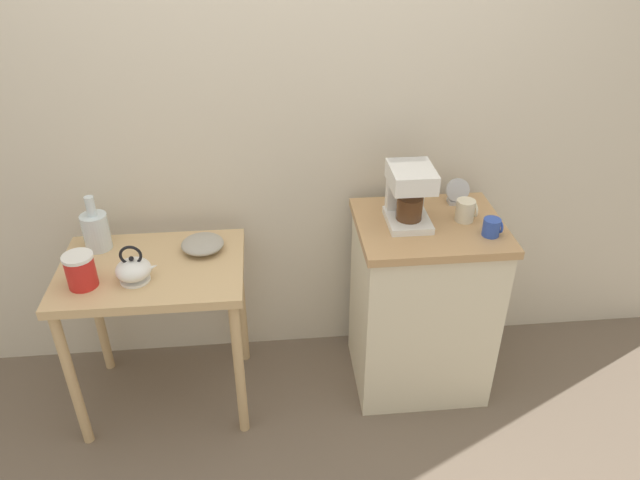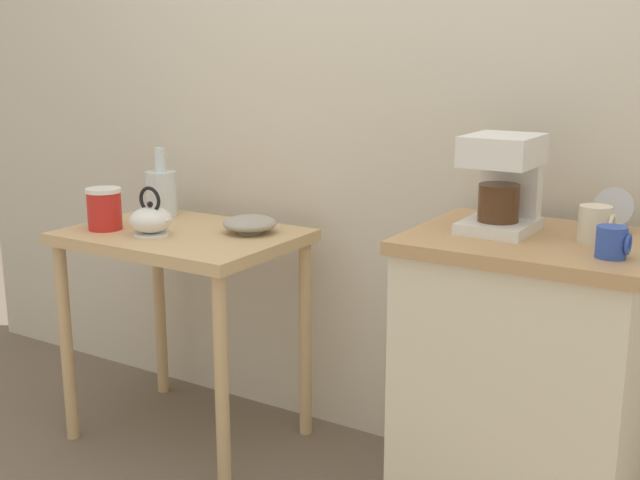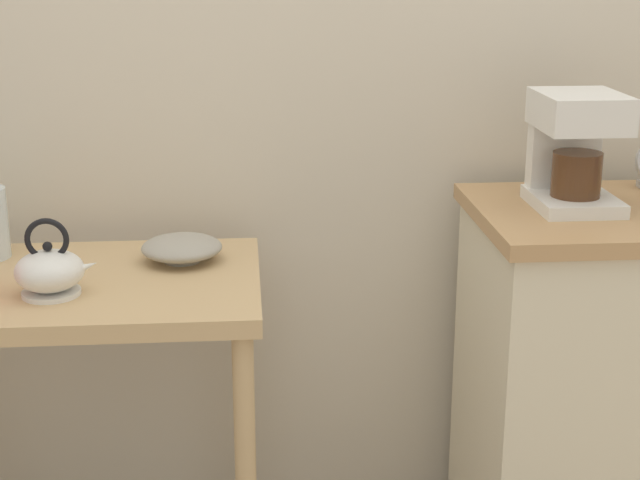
{
  "view_description": "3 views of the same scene",
  "coord_description": "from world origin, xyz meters",
  "px_view_note": "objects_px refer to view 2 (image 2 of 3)",
  "views": [
    {
      "loc": [
        -0.12,
        -2.15,
        2.16
      ],
      "look_at": [
        0.09,
        -0.05,
        0.86
      ],
      "focal_mm": 33.57,
      "sensor_mm": 36.0,
      "label": 1
    },
    {
      "loc": [
        1.17,
        -2.01,
        1.36
      ],
      "look_at": [
        -0.04,
        -0.07,
        0.81
      ],
      "focal_mm": 44.71,
      "sensor_mm": 36.0,
      "label": 2
    },
    {
      "loc": [
        -0.27,
        -2.03,
        1.45
      ],
      "look_at": [
        -0.11,
        -0.1,
        0.86
      ],
      "focal_mm": 54.16,
      "sensor_mm": 36.0,
      "label": 3
    }
  ],
  "objects_px": {
    "bowl_stoneware": "(250,224)",
    "teakettle": "(151,220)",
    "table_clock": "(613,212)",
    "mug_small_cream": "(595,224)",
    "canister_enamel": "(104,209)",
    "coffee_maker": "(504,178)",
    "glass_carafe_vase": "(161,191)",
    "mug_blue": "(612,242)"
  },
  "relations": [
    {
      "from": "coffee_maker",
      "to": "canister_enamel",
      "type": "bearing_deg",
      "value": -172.53
    },
    {
      "from": "canister_enamel",
      "to": "mug_small_cream",
      "type": "distance_m",
      "value": 1.6
    },
    {
      "from": "mug_blue",
      "to": "table_clock",
      "type": "relative_size",
      "value": 0.66
    },
    {
      "from": "teakettle",
      "to": "bowl_stoneware",
      "type": "bearing_deg",
      "value": 38.26
    },
    {
      "from": "canister_enamel",
      "to": "coffee_maker",
      "type": "distance_m",
      "value": 1.37
    },
    {
      "from": "bowl_stoneware",
      "to": "teakettle",
      "type": "relative_size",
      "value": 1.06
    },
    {
      "from": "canister_enamel",
      "to": "table_clock",
      "type": "relative_size",
      "value": 1.2
    },
    {
      "from": "coffee_maker",
      "to": "mug_blue",
      "type": "distance_m",
      "value": 0.37
    },
    {
      "from": "mug_blue",
      "to": "table_clock",
      "type": "distance_m",
      "value": 0.3
    },
    {
      "from": "table_clock",
      "to": "glass_carafe_vase",
      "type": "bearing_deg",
      "value": -178.89
    },
    {
      "from": "glass_carafe_vase",
      "to": "coffee_maker",
      "type": "relative_size",
      "value": 0.97
    },
    {
      "from": "coffee_maker",
      "to": "mug_small_cream",
      "type": "relative_size",
      "value": 2.74
    },
    {
      "from": "mug_small_cream",
      "to": "table_clock",
      "type": "bearing_deg",
      "value": 86.61
    },
    {
      "from": "bowl_stoneware",
      "to": "coffee_maker",
      "type": "relative_size",
      "value": 0.71
    },
    {
      "from": "bowl_stoneware",
      "to": "canister_enamel",
      "type": "distance_m",
      "value": 0.51
    },
    {
      "from": "bowl_stoneware",
      "to": "mug_small_cream",
      "type": "bearing_deg",
      "value": -3.05
    },
    {
      "from": "coffee_maker",
      "to": "table_clock",
      "type": "xyz_separation_m",
      "value": [
        0.26,
        0.14,
        -0.09
      ]
    },
    {
      "from": "teakettle",
      "to": "mug_blue",
      "type": "distance_m",
      "value": 1.47
    },
    {
      "from": "bowl_stoneware",
      "to": "mug_blue",
      "type": "bearing_deg",
      "value": -9.13
    },
    {
      "from": "mug_small_cream",
      "to": "bowl_stoneware",
      "type": "bearing_deg",
      "value": 176.95
    },
    {
      "from": "canister_enamel",
      "to": "mug_small_cream",
      "type": "xyz_separation_m",
      "value": [
        1.59,
        0.16,
        0.1
      ]
    },
    {
      "from": "table_clock",
      "to": "bowl_stoneware",
      "type": "bearing_deg",
      "value": -175.18
    },
    {
      "from": "bowl_stoneware",
      "to": "table_clock",
      "type": "distance_m",
      "value": 1.16
    },
    {
      "from": "mug_small_cream",
      "to": "table_clock",
      "type": "relative_size",
      "value": 0.8
    },
    {
      "from": "teakettle",
      "to": "glass_carafe_vase",
      "type": "distance_m",
      "value": 0.34
    },
    {
      "from": "teakettle",
      "to": "coffee_maker",
      "type": "distance_m",
      "value": 1.17
    },
    {
      "from": "teakettle",
      "to": "glass_carafe_vase",
      "type": "bearing_deg",
      "value": 126.7
    },
    {
      "from": "bowl_stoneware",
      "to": "table_clock",
      "type": "relative_size",
      "value": 1.54
    },
    {
      "from": "glass_carafe_vase",
      "to": "teakettle",
      "type": "bearing_deg",
      "value": -53.3
    },
    {
      "from": "teakettle",
      "to": "table_clock",
      "type": "bearing_deg",
      "value": 12.02
    },
    {
      "from": "canister_enamel",
      "to": "mug_small_cream",
      "type": "height_order",
      "value": "mug_small_cream"
    },
    {
      "from": "canister_enamel",
      "to": "mug_small_cream",
      "type": "relative_size",
      "value": 1.5
    },
    {
      "from": "mug_small_cream",
      "to": "table_clock",
      "type": "xyz_separation_m",
      "value": [
        0.01,
        0.16,
        0.01
      ]
    },
    {
      "from": "glass_carafe_vase",
      "to": "mug_small_cream",
      "type": "relative_size",
      "value": 2.65
    },
    {
      "from": "bowl_stoneware",
      "to": "mug_small_cream",
      "type": "relative_size",
      "value": 1.93
    },
    {
      "from": "teakettle",
      "to": "mug_blue",
      "type": "bearing_deg",
      "value": 0.31
    },
    {
      "from": "coffee_maker",
      "to": "mug_small_cream",
      "type": "height_order",
      "value": "coffee_maker"
    },
    {
      "from": "teakettle",
      "to": "canister_enamel",
      "type": "xyz_separation_m",
      "value": [
        -0.2,
        -0.02,
        0.02
      ]
    },
    {
      "from": "teakettle",
      "to": "table_clock",
      "type": "distance_m",
      "value": 1.44
    },
    {
      "from": "teakettle",
      "to": "glass_carafe_vase",
      "type": "xyz_separation_m",
      "value": [
        -0.2,
        0.27,
        0.04
      ]
    },
    {
      "from": "canister_enamel",
      "to": "table_clock",
      "type": "xyz_separation_m",
      "value": [
        1.6,
        0.31,
        0.11
      ]
    },
    {
      "from": "mug_small_cream",
      "to": "glass_carafe_vase",
      "type": "bearing_deg",
      "value": 175.47
    }
  ]
}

